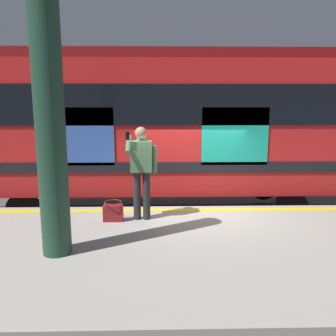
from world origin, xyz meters
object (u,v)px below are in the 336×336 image
train_carriage (158,122)px  handbag (113,212)px  station_column (50,120)px  passenger (141,165)px

train_carriage → handbag: size_ratio=25.99×
handbag → station_column: station_column is taller
train_carriage → station_column: size_ratio=2.49×
station_column → handbag: bearing=-114.5°
passenger → station_column: station_column is taller
train_carriage → passenger: train_carriage is taller
train_carriage → handbag: 3.36m
train_carriage → passenger: (0.31, 2.75, -0.67)m
passenger → handbag: (0.54, 0.11, -0.88)m
handbag → station_column: size_ratio=0.10×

